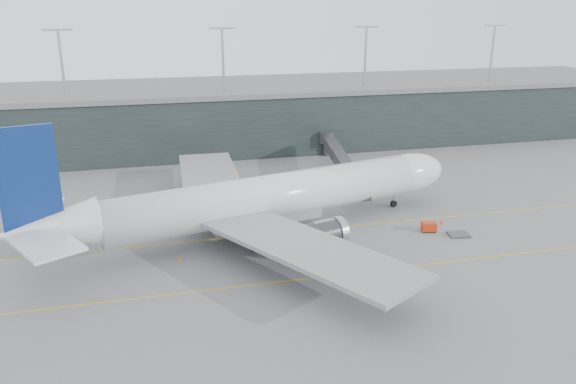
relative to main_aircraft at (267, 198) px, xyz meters
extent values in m
plane|color=#545459|center=(-4.27, 3.34, -5.74)|extent=(320.00, 320.00, 0.00)
cube|color=gold|center=(-4.27, -0.66, -5.73)|extent=(160.00, 0.25, 0.02)
cube|color=gold|center=(-4.27, -16.66, -5.73)|extent=(160.00, 0.25, 0.02)
cube|color=gold|center=(0.73, 23.34, -5.73)|extent=(0.25, 60.00, 0.02)
cube|color=black|center=(-4.27, 61.34, 1.26)|extent=(240.00, 35.00, 14.00)
cube|color=slate|center=(-4.27, 61.34, 8.86)|extent=(240.00, 36.00, 1.20)
cylinder|color=#9E9EA3|center=(-34.27, 51.34, 16.26)|extent=(0.60, 0.60, 14.00)
cylinder|color=#9E9EA3|center=(0.73, 51.34, 16.26)|extent=(0.60, 0.60, 14.00)
cylinder|color=#9E9EA3|center=(35.73, 51.34, 16.26)|extent=(0.60, 0.60, 14.00)
cylinder|color=#9E9EA3|center=(70.73, 51.34, 16.26)|extent=(0.60, 0.60, 14.00)
cylinder|color=silver|center=(0.50, 0.13, 0.18)|extent=(51.54, 19.27, 6.93)
ellipsoid|color=silver|center=(27.05, 6.81, 0.18)|extent=(15.80, 10.27, 6.93)
cone|color=silver|center=(-30.38, -7.65, 0.97)|extent=(13.54, 9.45, 6.65)
cube|color=gray|center=(-0.58, -0.15, -2.50)|extent=(18.70, 9.78, 2.23)
cube|color=black|center=(31.17, 7.85, 1.30)|extent=(3.20, 3.85, 0.89)
cube|color=gray|center=(1.48, -17.49, -0.93)|extent=(24.97, 33.08, 0.61)
cylinder|color=#323136|center=(5.26, -9.62, -2.83)|extent=(8.54, 5.70, 3.91)
cube|color=gray|center=(-6.98, 16.11, -0.93)|extent=(11.11, 32.72, 0.61)
cylinder|color=#323136|center=(0.08, 10.97, -2.83)|extent=(8.54, 5.70, 3.91)
cube|color=navy|center=(-32.01, -8.06, 8.01)|extent=(7.18, 2.32, 13.41)
cube|color=silver|center=(-29.97, -13.88, 1.52)|extent=(10.26, 11.78, 0.39)
cube|color=silver|center=(-32.97, -1.96, 1.52)|extent=(6.30, 10.15, 0.39)
cylinder|color=black|center=(24.34, 6.13, -5.12)|extent=(1.30, 0.73, 1.23)
cylinder|color=#9E9EA3|center=(24.34, 6.13, -4.29)|extent=(0.34, 0.34, 2.91)
cylinder|color=black|center=(-2.52, -6.17, -5.01)|extent=(1.55, 0.90, 1.45)
cylinder|color=black|center=(-5.14, 4.24, -5.01)|extent=(1.55, 0.90, 1.45)
cube|color=#2C2D32|center=(17.05, 3.37, -1.35)|extent=(3.29, 3.58, 2.46)
cube|color=#2C2D32|center=(18.23, 10.56, -1.35)|extent=(4.02, 11.62, 2.20)
cube|color=#2C2D32|center=(20.08, 21.83, -1.35)|extent=(4.24, 11.66, 2.28)
cube|color=#2C2D32|center=(21.93, 33.09, -1.35)|extent=(4.45, 11.69, 2.37)
cylinder|color=#9E9EA3|center=(18.33, 11.17, -4.07)|extent=(0.44, 0.44, 3.34)
cube|color=#323136|center=(18.33, 11.17, -5.43)|extent=(1.95, 1.58, 0.61)
cylinder|color=#2C2D32|center=(17.05, 43.84, -1.35)|extent=(3.51, 3.51, 2.63)
cylinder|color=#2C2D32|center=(17.05, 43.84, -4.16)|extent=(1.58, 1.58, 3.16)
cube|color=#AF2A0C|center=(25.04, -5.79, -4.87)|extent=(2.49, 1.86, 1.33)
cylinder|color=black|center=(24.13, -6.13, -5.53)|extent=(0.43, 0.23, 0.41)
cylinder|color=black|center=(25.73, -6.46, -5.53)|extent=(0.43, 0.23, 0.41)
cylinder|color=black|center=(24.34, -5.13, -5.53)|extent=(0.43, 0.23, 0.41)
cylinder|color=black|center=(25.94, -5.46, -5.53)|extent=(0.43, 0.23, 0.41)
cube|color=#3E3D43|center=(28.84, -8.42, -5.55)|extent=(3.39, 2.85, 0.31)
cube|color=#323136|center=(-8.12, 13.99, -5.61)|extent=(1.93, 1.63, 0.18)
cube|color=silver|center=(-8.12, 13.99, -4.82)|extent=(1.57, 1.50, 1.32)
cube|color=navy|center=(-8.12, 13.99, -4.13)|extent=(1.62, 1.55, 0.07)
cube|color=#323136|center=(-6.23, 15.08, -5.61)|extent=(2.16, 1.97, 0.18)
cube|color=#9DA3A8|center=(-6.23, 15.08, -4.82)|extent=(1.80, 1.75, 1.32)
cube|color=navy|center=(-6.23, 15.08, -4.13)|extent=(1.86, 1.81, 0.07)
cube|color=#323136|center=(-5.58, 13.59, -5.57)|extent=(2.61, 2.31, 0.22)
cube|color=silver|center=(-5.58, 13.59, -4.58)|extent=(2.16, 2.08, 1.65)
cube|color=navy|center=(-5.58, 13.59, -3.73)|extent=(2.22, 2.15, 0.09)
cone|color=red|center=(28.62, -3.43, -5.35)|extent=(0.49, 0.49, 0.78)
cone|color=#F7520D|center=(6.78, -15.08, -5.38)|extent=(0.45, 0.45, 0.71)
cone|color=orange|center=(6.71, 14.08, -5.43)|extent=(0.39, 0.39, 0.62)
cone|color=#DE600C|center=(-14.05, -7.13, -5.34)|extent=(0.50, 0.50, 0.80)
camera|label=1|loc=(-16.70, -80.61, 28.66)|focal=35.00mm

